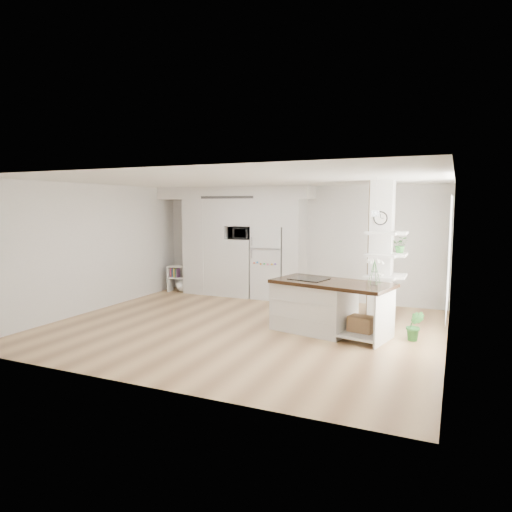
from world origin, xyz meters
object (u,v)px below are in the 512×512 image
(floor_plant_a, at_px, (415,326))
(refrigerator, at_px, (270,262))
(bookshelf, at_px, (181,280))
(kitchen_island, at_px, (320,305))

(floor_plant_a, bearing_deg, refrigerator, 146.97)
(refrigerator, bearing_deg, bookshelf, -175.79)
(bookshelf, bearing_deg, refrigerator, -3.22)
(kitchen_island, bearing_deg, refrigerator, 141.87)
(refrigerator, xyz_separation_m, floor_plant_a, (3.52, -2.29, -0.62))
(refrigerator, relative_size, kitchen_island, 0.79)
(bookshelf, bearing_deg, floor_plant_a, -26.90)
(kitchen_island, relative_size, floor_plant_a, 4.30)
(refrigerator, height_order, kitchen_island, refrigerator)
(kitchen_island, xyz_separation_m, floor_plant_a, (1.61, 0.07, -0.22))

